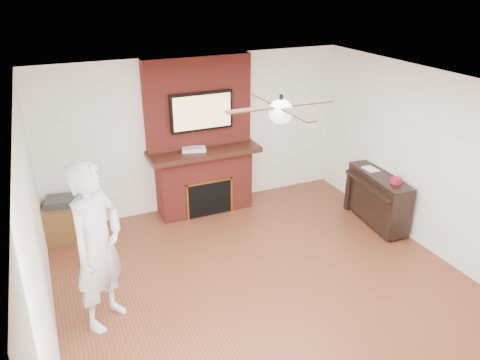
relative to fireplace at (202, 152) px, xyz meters
name	(u,v)px	position (x,y,z in m)	size (l,w,h in m)	color
room_shell	(277,204)	(0.00, -2.55, 0.25)	(5.36, 5.86, 2.86)	#5C2D1B
fireplace	(202,152)	(0.00, 0.00, 0.00)	(1.78, 0.64, 2.50)	maroon
tv	(202,112)	(0.00, -0.05, 0.68)	(1.00, 0.08, 0.60)	black
ceiling_fan	(281,111)	(0.00, -2.55, 1.34)	(1.21, 1.21, 0.31)	black
person	(98,247)	(-1.95, -2.17, -0.02)	(0.71, 0.47, 1.94)	silver
side_table	(65,219)	(-2.20, -0.07, -0.70)	(0.65, 0.65, 0.65)	brown
piano	(377,198)	(2.30, -1.57, -0.56)	(0.59, 1.29, 0.91)	black
cable_box	(194,149)	(-0.17, -0.10, 0.11)	(0.37, 0.21, 0.05)	silver
candle_orange	(197,213)	(-0.21, -0.25, -0.94)	(0.06, 0.06, 0.11)	orange
candle_green	(207,211)	(-0.03, -0.24, -0.95)	(0.08, 0.08, 0.09)	#2F6D2B
candle_cream	(211,208)	(0.06, -0.19, -0.93)	(0.08, 0.08, 0.12)	beige
candle_blue	(220,207)	(0.23, -0.16, -0.95)	(0.06, 0.06, 0.08)	#3843A9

